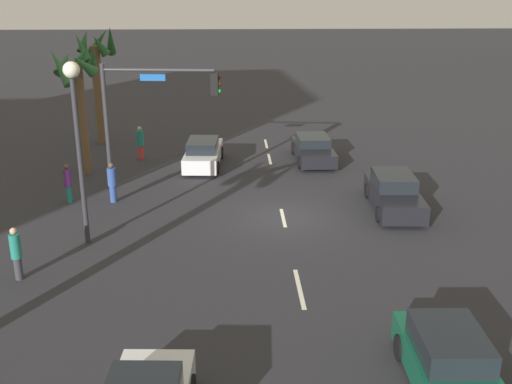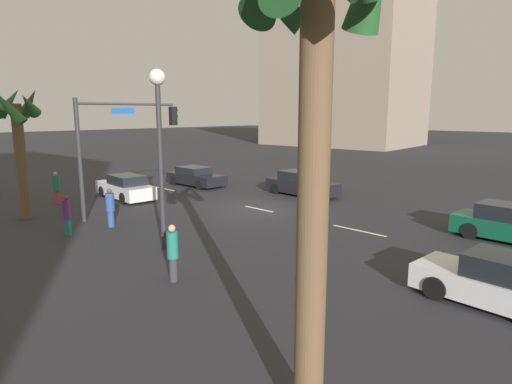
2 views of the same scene
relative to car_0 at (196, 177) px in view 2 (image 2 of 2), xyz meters
name	(u,v)px [view 2 (image 2 of 2)]	position (x,y,z in m)	size (l,w,h in m)	color
ground_plane	(257,209)	(-8.17, 2.28, -0.61)	(220.00, 220.00, 0.00)	#28282D
lane_stripe_2	(359,231)	(-14.29, 2.28, -0.60)	(2.57, 0.14, 0.01)	silver
lane_stripe_3	(259,209)	(-8.32, 2.28, -0.60)	(2.00, 0.14, 0.01)	silver
lane_stripe_4	(165,189)	(0.34, 2.28, -0.60)	(2.02, 0.14, 0.01)	silver
lane_stripe_5	(139,183)	(3.65, 2.28, -0.60)	(2.02, 0.14, 0.01)	silver
car_0	(196,177)	(0.00, 0.00, 0.00)	(4.50, 2.00, 1.29)	black
car_2	(125,188)	(-0.77, 5.76, 0.05)	(4.67, 1.99, 1.42)	silver
car_4	(500,283)	(-20.72, 6.16, 0.04)	(4.11, 1.94, 1.41)	silver
car_5	(301,184)	(-7.44, -2.38, 0.06)	(4.72, 2.10, 1.45)	black
traffic_signal	(118,136)	(-4.47, 8.00, 3.26)	(0.75, 5.20, 5.64)	#38383D
streetlamp	(159,127)	(-10.46, 9.55, 3.89)	(0.56, 0.56, 6.46)	#2D2D33
pedestrian_0	(56,187)	(0.61, 9.15, 0.33)	(0.47, 0.47, 1.78)	#BF3833
pedestrian_1	(110,207)	(-6.11, 9.41, 0.30)	(0.42, 0.42, 1.73)	#2D478C
pedestrian_2	(67,214)	(-6.11, 11.27, 0.29)	(0.45, 0.45, 1.70)	#1E7266
pedestrian_3	(173,252)	(-13.27, 11.08, 0.32)	(0.42, 0.42, 1.75)	#333338
palm_tree_0	(315,57)	(-19.77, 13.00, 5.12)	(2.68, 2.95, 7.85)	brown
palm_tree_1	(17,125)	(-1.80, 11.54, 3.81)	(2.52, 2.58, 6.23)	brown
building_1	(345,63)	(14.66, -40.60, 12.04)	(21.46, 16.11, 25.30)	gray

